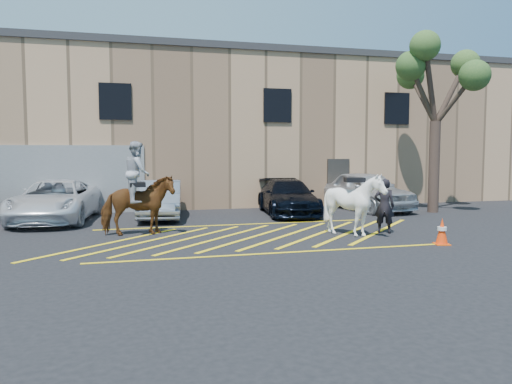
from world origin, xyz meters
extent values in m
plane|color=black|center=(0.00, 0.00, 0.00)|extent=(90.00, 90.00, 0.00)
imported|color=white|center=(-6.15, 4.70, 0.76)|extent=(3.19, 5.73, 1.52)
imported|color=#92959F|center=(-2.39, 4.67, 0.72)|extent=(2.04, 4.52, 1.44)
imported|color=black|center=(2.69, 4.55, 0.70)|extent=(2.55, 5.05, 1.41)
imported|color=silver|center=(6.49, 5.04, 0.85)|extent=(2.66, 5.21, 1.70)
imported|color=black|center=(4.09, -0.71, 0.85)|extent=(0.74, 0.66, 1.71)
cube|color=tan|center=(0.00, 12.00, 3.50)|extent=(32.00, 10.00, 7.00)
cube|color=#2D2D30|center=(0.00, 12.00, 7.15)|extent=(32.20, 10.20, 0.30)
cube|color=black|center=(-4.00, 6.96, 4.60)|extent=(1.30, 0.08, 1.50)
cube|color=black|center=(3.00, 6.96, 4.60)|extent=(1.30, 0.08, 1.50)
cube|color=black|center=(9.00, 6.96, 4.60)|extent=(1.30, 0.08, 1.50)
cube|color=#38332D|center=(6.00, 6.96, 1.10)|extent=(1.10, 0.08, 2.20)
cube|color=yellow|center=(-4.20, -0.30, 0.01)|extent=(4.20, 4.20, 0.01)
cube|color=yellow|center=(-3.15, -0.30, 0.01)|extent=(4.20, 4.20, 0.01)
cube|color=yellow|center=(-2.10, -0.30, 0.01)|extent=(4.20, 4.20, 0.01)
cube|color=yellow|center=(-1.05, -0.30, 0.01)|extent=(4.20, 4.20, 0.01)
cube|color=yellow|center=(0.00, -0.30, 0.01)|extent=(4.20, 4.20, 0.01)
cube|color=yellow|center=(1.05, -0.30, 0.01)|extent=(4.20, 4.20, 0.01)
cube|color=yellow|center=(2.10, -0.30, 0.01)|extent=(4.20, 4.20, 0.01)
cube|color=yellow|center=(3.15, -0.30, 0.01)|extent=(4.20, 4.20, 0.01)
cube|color=yellow|center=(4.20, -0.30, 0.01)|extent=(4.20, 4.20, 0.01)
cube|color=yellow|center=(0.00, 2.20, 0.01)|extent=(9.50, 0.12, 0.01)
cube|color=yellow|center=(0.00, -2.80, 0.01)|extent=(9.50, 0.12, 0.01)
imported|color=brown|center=(-3.35, 0.88, 0.91)|extent=(2.19, 1.05, 1.83)
imported|color=#A5A6AF|center=(-3.35, 0.88, 1.93)|extent=(0.73, 0.93, 1.86)
cube|color=black|center=(-3.35, 0.88, 1.55)|extent=(0.48, 0.57, 0.14)
imported|color=white|center=(2.94, -0.94, 0.95)|extent=(1.86, 2.01, 1.91)
cube|color=black|center=(2.94, -0.94, 1.70)|extent=(0.64, 0.57, 0.14)
cube|color=#FF4D0A|center=(4.65, -2.86, 0.01)|extent=(0.46, 0.46, 0.03)
cone|color=#FC3A0A|center=(4.65, -2.86, 0.38)|extent=(0.32, 0.32, 0.70)
cylinder|color=silver|center=(4.65, -2.86, 0.44)|extent=(0.25, 0.25, 0.10)
cylinder|color=#45322A|center=(8.80, 3.59, 1.90)|extent=(0.44, 0.44, 3.80)
cylinder|color=#433328|center=(9.59, 3.73, 4.97)|extent=(1.76, 0.51, 2.68)
cylinder|color=#4C382E|center=(8.73, 4.45, 4.80)|extent=(0.33, 1.88, 2.34)
cylinder|color=#45392A|center=(8.19, 3.59, 4.85)|extent=(1.40, 0.20, 2.39)
cylinder|color=#443329|center=(9.14, 2.86, 4.59)|extent=(0.78, 1.62, 1.96)
cylinder|color=#413227|center=(8.33, 3.31, 5.20)|extent=(1.16, 0.77, 3.11)
sphere|color=#4C7431|center=(10.37, 3.86, 6.24)|extent=(1.20, 1.20, 1.20)
sphere|color=#447331|center=(8.65, 5.30, 5.91)|extent=(1.20, 1.20, 1.20)
sphere|color=#3D6129|center=(7.58, 3.59, 6.00)|extent=(1.20, 1.20, 1.20)
sphere|color=#49662C|center=(9.48, 2.13, 5.48)|extent=(1.20, 1.20, 1.20)
sphere|color=#406A2D|center=(7.86, 3.04, 6.71)|extent=(1.20, 1.20, 1.20)
camera|label=1|loc=(-3.78, -14.59, 2.55)|focal=35.00mm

